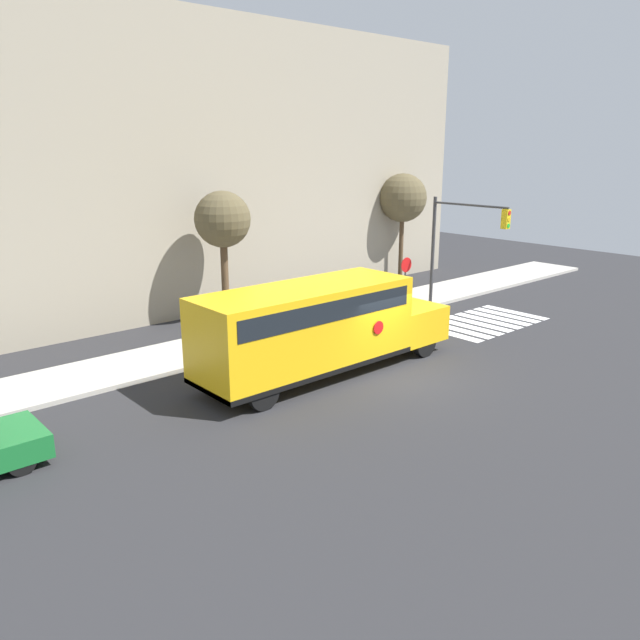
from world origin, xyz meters
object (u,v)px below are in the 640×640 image
stop_sign (406,276)px  traffic_light (457,237)px  tree_far_sidewalk (403,198)px  school_bus (316,325)px  tree_near_sidewalk (223,221)px

stop_sign → traffic_light: bearing=-49.5°
stop_sign → tree_far_sidewalk: tree_far_sidewalk is taller
school_bus → stop_sign: size_ratio=3.89×
school_bus → tree_near_sidewalk: size_ratio=1.71×
school_bus → traffic_light: size_ratio=1.87×
traffic_light → tree_near_sidewalk: 10.30m
tree_near_sidewalk → tree_far_sidewalk: 12.43m
traffic_light → tree_far_sidewalk: size_ratio=0.87×
traffic_light → tree_near_sidewalk: size_ratio=0.92×
traffic_light → stop_sign: bearing=130.5°
stop_sign → traffic_light: (1.44, -1.68, 1.82)m
tree_far_sidewalk → traffic_light: bearing=-119.1°
tree_near_sidewalk → school_bus: bearing=-100.0°
stop_sign → tree_far_sidewalk: bearing=43.3°
stop_sign → tree_far_sidewalk: size_ratio=0.42×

